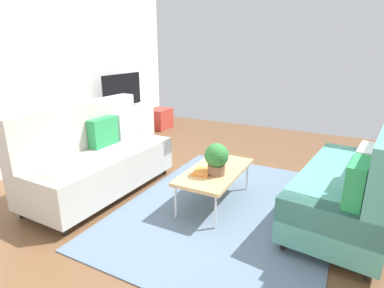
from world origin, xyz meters
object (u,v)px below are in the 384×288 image
(coffee_table, at_px, (215,172))
(storage_trunk, at_px, (160,119))
(potted_plant, at_px, (216,158))
(couch_beige, at_px, (97,158))
(bottle_1, at_px, (119,103))
(vase_0, at_px, (98,109))
(vase_1, at_px, (106,108))
(tv_console, at_px, (124,124))
(bottle_0, at_px, (115,106))
(couch_green, at_px, (355,183))
(table_book_0, at_px, (202,172))
(tv, at_px, (122,92))

(coffee_table, distance_m, storage_trunk, 3.62)
(potted_plant, bearing_deg, couch_beige, 100.18)
(couch_beige, xyz_separation_m, bottle_1, (1.75, 1.13, 0.31))
(coffee_table, relative_size, storage_trunk, 2.12)
(coffee_table, xyz_separation_m, vase_0, (0.94, 2.64, 0.32))
(vase_1, bearing_deg, tv_console, -7.09)
(vase_0, bearing_deg, coffee_table, -109.59)
(couch_beige, height_order, bottle_0, couch_beige)
(storage_trunk, distance_m, bottle_0, 1.45)
(storage_trunk, bearing_deg, bottle_1, 177.26)
(tv_console, distance_m, vase_1, 0.56)
(couch_green, relative_size, potted_plant, 5.61)
(storage_trunk, distance_m, vase_1, 1.59)
(coffee_table, relative_size, bottle_0, 6.17)
(couch_beige, bearing_deg, storage_trunk, -159.23)
(tv_console, relative_size, potted_plant, 3.95)
(couch_green, xyz_separation_m, vase_1, (0.84, 4.06, 0.26))
(tv_console, bearing_deg, potted_plant, -121.65)
(vase_1, height_order, bottle_1, bottle_1)
(vase_0, bearing_deg, storage_trunk, -5.10)
(couch_green, bearing_deg, bottle_1, 81.74)
(tv_console, bearing_deg, couch_green, -107.26)
(coffee_table, distance_m, tv_console, 3.00)
(bottle_1, bearing_deg, vase_1, 160.22)
(couch_green, relative_size, bottle_1, 8.38)
(coffee_table, xyz_separation_m, tv_console, (1.52, 2.59, -0.07))
(table_book_0, relative_size, vase_1, 1.73)
(couch_green, distance_m, vase_0, 4.12)
(coffee_table, xyz_separation_m, tv, (1.52, 2.57, 0.56))
(couch_beige, relative_size, bottle_0, 10.75)
(storage_trunk, xyz_separation_m, vase_0, (-1.68, 0.15, 0.49))
(couch_green, height_order, storage_trunk, couch_green)
(potted_plant, xyz_separation_m, vase_1, (1.23, 2.70, 0.10))
(tv, xyz_separation_m, potted_plant, (-1.63, -2.63, -0.34))
(vase_1, bearing_deg, potted_plant, -114.52)
(coffee_table, bearing_deg, tv_console, 59.59)
(tv, bearing_deg, potted_plant, -121.85)
(tv, relative_size, bottle_1, 4.21)
(bottle_1, bearing_deg, couch_beige, -147.21)
(coffee_table, relative_size, tv, 1.10)
(coffee_table, xyz_separation_m, bottle_1, (1.37, 2.55, 0.37))
(vase_0, bearing_deg, bottle_1, -11.87)
(vase_1, bearing_deg, tv, -9.88)
(vase_0, height_order, bottle_1, bottle_1)
(couch_green, bearing_deg, tv, 79.81)
(coffee_table, xyz_separation_m, storage_trunk, (2.62, 2.49, -0.17))
(bottle_1, bearing_deg, table_book_0, -121.69)
(storage_trunk, bearing_deg, potted_plant, -136.99)
(coffee_table, bearing_deg, potted_plant, -151.53)
(table_book_0, bearing_deg, potted_plant, -77.09)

